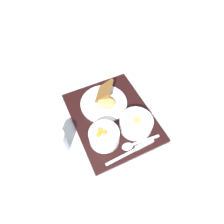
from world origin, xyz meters
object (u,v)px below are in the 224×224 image
Objects in this scene: bowl_soup at (136,123)px; knife at (140,147)px; plate_main at (104,102)px; glass_water at (59,143)px; spoon at (135,144)px; bowl_salad at (104,136)px.

knife is at bearing 162.20° from bowl_soup.
plate_main is at bearing -83.97° from knife.
glass_water is at bearing -28.58° from knife.
glass_water is (0.04, 0.30, 0.01)m from bowl_soup.
knife is 0.02m from spoon.
plate_main is 1.29× the size of spoon.
plate_main is 0.99× the size of knife.
glass_water reaches higher than bowl_salad.
bowl_salad is 0.89× the size of bowl_soup.
plate_main is at bearing 22.54° from bowl_soup.
spoon is (-0.23, -0.03, -0.01)m from plate_main.
knife is 1.31× the size of spoon.
bowl_salad is 0.18m from plate_main.
bowl_soup is at bearing -89.87° from bowl_salad.
spoon is at bearing -124.05° from bowl_salad.
bowl_salad is at bearing -40.97° from knife.
plate_main is (0.16, -0.07, -0.02)m from bowl_salad.
glass_water reaches higher than knife.
spoon is (-0.07, 0.04, -0.02)m from bowl_soup.
bowl_soup is at bearing -110.75° from knife.
spoon is at bearing -172.84° from plate_main.
bowl_salad reaches higher than knife.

